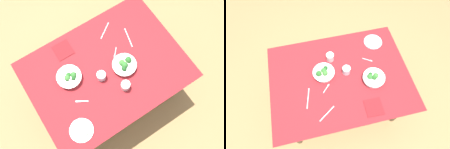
{
  "view_description": "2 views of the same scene",
  "coord_description": "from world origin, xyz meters",
  "views": [
    {
      "loc": [
        0.36,
        0.65,
        2.78
      ],
      "look_at": [
        -0.01,
        0.08,
        0.75
      ],
      "focal_mm": 37.99,
      "sensor_mm": 36.0,
      "label": 1
    },
    {
      "loc": [
        -0.2,
        -0.79,
        2.34
      ],
      "look_at": [
        -0.02,
        0.01,
        0.75
      ],
      "focal_mm": 28.09,
      "sensor_mm": 36.0,
      "label": 2
    }
  ],
  "objects": [
    {
      "name": "water_glass_side",
      "position": [
        0.08,
        0.04,
        0.75
      ],
      "size": [
        0.08,
        0.08,
        0.08
      ],
      "primitive_type": "cylinder",
      "color": "silver",
      "rests_on": "dining_table"
    },
    {
      "name": "water_glass_center",
      "position": [
        -0.05,
        0.23,
        0.75
      ],
      "size": [
        0.08,
        0.08,
        0.09
      ],
      "primitive_type": "cylinder",
      "color": "silver",
      "rests_on": "dining_table"
    },
    {
      "name": "fork_by_near_bowl",
      "position": [
        0.35,
        0.13,
        0.71
      ],
      "size": [
        0.1,
        0.07,
        0.0
      ],
      "rotation": [
        0.0,
        0.0,
        5.73
      ],
      "color": "#B7B7BC",
      "rests_on": "dining_table"
    },
    {
      "name": "broccoli_bowl_near",
      "position": [
        0.32,
        -0.11,
        0.75
      ],
      "size": [
        0.23,
        0.23,
        0.1
      ],
      "color": "white",
      "rests_on": "dining_table"
    },
    {
      "name": "dining_table",
      "position": [
        0.0,
        0.0,
        0.61
      ],
      "size": [
        1.45,
        1.07,
        0.71
      ],
      "color": "maroon",
      "rests_on": "ground_plane"
    },
    {
      "name": "fork_by_far_bowl",
      "position": [
        -0.16,
        -0.09,
        0.71
      ],
      "size": [
        0.08,
        0.09,
        0.0
      ],
      "rotation": [
        0.0,
        0.0,
        0.82
      ],
      "color": "#B7B7BC",
      "rests_on": "dining_table"
    },
    {
      "name": "napkin_folded_upper",
      "position": [
        0.24,
        -0.39,
        0.71
      ],
      "size": [
        0.17,
        0.18,
        0.01
      ],
      "primitive_type": "cube",
      "rotation": [
        0.0,
        0.0,
        -0.02
      ],
      "color": "maroon",
      "rests_on": "dining_table"
    },
    {
      "name": "bread_side_plate",
      "position": [
        0.47,
        0.35,
        0.72
      ],
      "size": [
        0.21,
        0.21,
        0.03
      ],
      "color": "#99C6D1",
      "rests_on": "dining_table"
    },
    {
      "name": "ground_plane",
      "position": [
        0.0,
        0.0,
        0.0
      ],
      "size": [
        6.0,
        6.0,
        0.0
      ],
      "primitive_type": "plane",
      "color": "#9E7547"
    },
    {
      "name": "table_knife_left",
      "position": [
        -0.36,
        -0.16,
        0.71
      ],
      "size": [
        0.06,
        0.21,
        0.0
      ],
      "primitive_type": "cube",
      "rotation": [
        0.0,
        0.0,
        4.47
      ],
      "color": "#B7B7BC",
      "rests_on": "dining_table"
    },
    {
      "name": "broccoli_bowl_far",
      "position": [
        -0.16,
        0.06,
        0.75
      ],
      "size": [
        0.23,
        0.23,
        0.1
      ],
      "color": "white",
      "rests_on": "dining_table"
    },
    {
      "name": "table_knife_right",
      "position": [
        -0.21,
        -0.35,
        0.71
      ],
      "size": [
        0.16,
        0.12,
        0.0
      ],
      "primitive_type": "cube",
      "rotation": [
        0.0,
        0.0,
        0.61
      ],
      "color": "#B7B7BC",
      "rests_on": "dining_table"
    }
  ]
}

